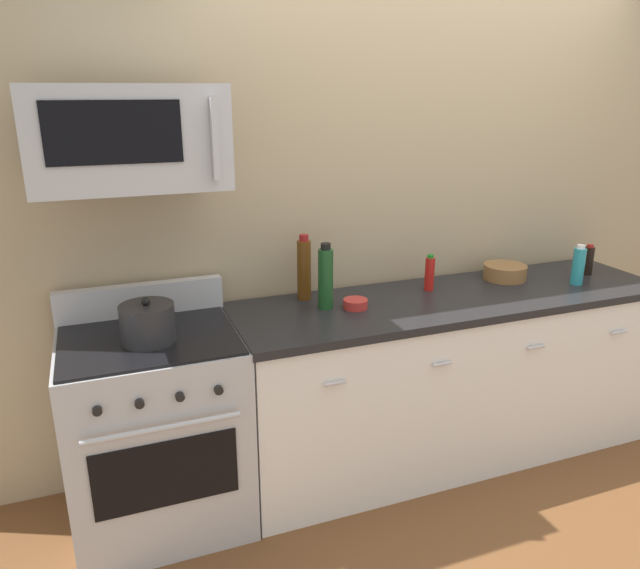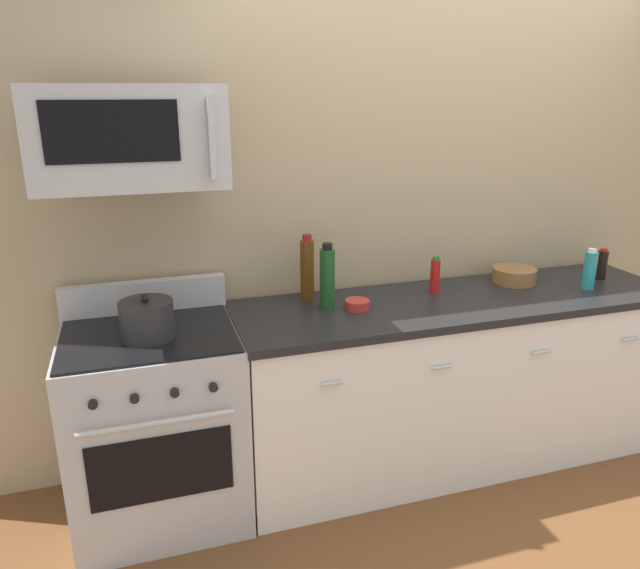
{
  "view_description": "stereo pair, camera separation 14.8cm",
  "coord_description": "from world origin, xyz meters",
  "px_view_note": "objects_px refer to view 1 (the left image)",
  "views": [
    {
      "loc": [
        -1.69,
        -2.47,
        1.93
      ],
      "look_at": [
        -0.77,
        -0.05,
        1.08
      ],
      "focal_mm": 33.68,
      "sensor_mm": 36.0,
      "label": 1
    },
    {
      "loc": [
        -1.55,
        -2.52,
        1.93
      ],
      "look_at": [
        -0.77,
        -0.05,
        1.08
      ],
      "focal_mm": 33.68,
      "sensor_mm": 36.0,
      "label": 2
    }
  ],
  "objects_px": {
    "bottle_dish_soap": "(578,266)",
    "bottle_hot_sauce_red": "(430,273)",
    "range_oven": "(157,429)",
    "bottle_soy_sauce_dark": "(588,260)",
    "stockpot": "(148,323)",
    "bottle_wine_amber": "(304,269)",
    "bowl_wooden_salad": "(505,271)",
    "microwave": "(128,137)",
    "bowl_red_small": "(355,303)",
    "bottle_wine_green": "(326,278)"
  },
  "relations": [
    {
      "from": "bottle_dish_soap",
      "to": "bottle_hot_sauce_red",
      "type": "bearing_deg",
      "value": 166.39
    },
    {
      "from": "range_oven",
      "to": "bottle_hot_sauce_red",
      "type": "bearing_deg",
      "value": 4.82
    },
    {
      "from": "bottle_soy_sauce_dark",
      "to": "stockpot",
      "type": "distance_m",
      "value": 2.44
    },
    {
      "from": "bottle_hot_sauce_red",
      "to": "bottle_wine_amber",
      "type": "bearing_deg",
      "value": 170.99
    },
    {
      "from": "range_oven",
      "to": "stockpot",
      "type": "bearing_deg",
      "value": -90.0
    },
    {
      "from": "bowl_wooden_salad",
      "to": "stockpot",
      "type": "xyz_separation_m",
      "value": [
        -1.94,
        -0.2,
        0.04
      ]
    },
    {
      "from": "bottle_wine_amber",
      "to": "bottle_soy_sauce_dark",
      "type": "distance_m",
      "value": 1.66
    },
    {
      "from": "microwave",
      "to": "bowl_red_small",
      "type": "bearing_deg",
      "value": -2.01
    },
    {
      "from": "range_oven",
      "to": "bowl_red_small",
      "type": "distance_m",
      "value": 1.08
    },
    {
      "from": "bottle_wine_amber",
      "to": "bottle_dish_soap",
      "type": "xyz_separation_m",
      "value": [
        1.46,
        -0.3,
        -0.05
      ]
    },
    {
      "from": "bottle_hot_sauce_red",
      "to": "bowl_red_small",
      "type": "relative_size",
      "value": 1.62
    },
    {
      "from": "bottle_hot_sauce_red",
      "to": "stockpot",
      "type": "height_order",
      "value": "stockpot"
    },
    {
      "from": "bottle_dish_soap",
      "to": "bottle_hot_sauce_red",
      "type": "xyz_separation_m",
      "value": [
        -0.8,
        0.19,
        -0.01
      ]
    },
    {
      "from": "bottle_dish_soap",
      "to": "bottle_soy_sauce_dark",
      "type": "distance_m",
      "value": 0.22
    },
    {
      "from": "stockpot",
      "to": "range_oven",
      "type": "bearing_deg",
      "value": 90.0
    },
    {
      "from": "bottle_wine_green",
      "to": "bottle_soy_sauce_dark",
      "type": "xyz_separation_m",
      "value": [
        1.6,
        -0.02,
        -0.07
      ]
    },
    {
      "from": "range_oven",
      "to": "bottle_soy_sauce_dark",
      "type": "bearing_deg",
      "value": 1.12
    },
    {
      "from": "bottle_soy_sauce_dark",
      "to": "stockpot",
      "type": "height_order",
      "value": "stockpot"
    },
    {
      "from": "range_oven",
      "to": "bowl_wooden_salad",
      "type": "bearing_deg",
      "value": 4.21
    },
    {
      "from": "bowl_wooden_salad",
      "to": "bowl_red_small",
      "type": "relative_size",
      "value": 1.97
    },
    {
      "from": "range_oven",
      "to": "bowl_wooden_salad",
      "type": "height_order",
      "value": "range_oven"
    },
    {
      "from": "bottle_wine_amber",
      "to": "bottle_hot_sauce_red",
      "type": "height_order",
      "value": "bottle_wine_amber"
    },
    {
      "from": "bowl_red_small",
      "to": "stockpot",
      "type": "distance_m",
      "value": 0.98
    },
    {
      "from": "bottle_wine_green",
      "to": "bowl_red_small",
      "type": "xyz_separation_m",
      "value": [
        0.13,
        -0.05,
        -0.13
      ]
    },
    {
      "from": "range_oven",
      "to": "bowl_red_small",
      "type": "height_order",
      "value": "range_oven"
    },
    {
      "from": "microwave",
      "to": "bowl_wooden_salad",
      "type": "xyz_separation_m",
      "value": [
        1.94,
        0.1,
        -0.79
      ]
    },
    {
      "from": "bottle_wine_green",
      "to": "stockpot",
      "type": "relative_size",
      "value": 1.43
    },
    {
      "from": "bottle_wine_green",
      "to": "bottle_soy_sauce_dark",
      "type": "distance_m",
      "value": 1.6
    },
    {
      "from": "range_oven",
      "to": "microwave",
      "type": "bearing_deg",
      "value": 89.71
    },
    {
      "from": "bottle_hot_sauce_red",
      "to": "stockpot",
      "type": "xyz_separation_m",
      "value": [
        -1.45,
        -0.18,
        -0.01
      ]
    },
    {
      "from": "range_oven",
      "to": "stockpot",
      "type": "xyz_separation_m",
      "value": [
        0.0,
        -0.05,
        0.53
      ]
    },
    {
      "from": "bottle_wine_green",
      "to": "stockpot",
      "type": "distance_m",
      "value": 0.85
    },
    {
      "from": "bottle_dish_soap",
      "to": "bottle_soy_sauce_dark",
      "type": "relative_size",
      "value": 1.25
    },
    {
      "from": "bottle_dish_soap",
      "to": "bowl_red_small",
      "type": "bearing_deg",
      "value": 176.29
    },
    {
      "from": "bottle_dish_soap",
      "to": "bottle_soy_sauce_dark",
      "type": "xyz_separation_m",
      "value": [
        0.19,
        0.12,
        -0.02
      ]
    },
    {
      "from": "bottle_wine_green",
      "to": "bowl_wooden_salad",
      "type": "relative_size",
      "value": 1.37
    },
    {
      "from": "microwave",
      "to": "bottle_soy_sauce_dark",
      "type": "distance_m",
      "value": 2.55
    },
    {
      "from": "bowl_wooden_salad",
      "to": "bottle_soy_sauce_dark",
      "type": "bearing_deg",
      "value": -10.91
    },
    {
      "from": "bottle_dish_soap",
      "to": "bottle_hot_sauce_red",
      "type": "height_order",
      "value": "bottle_dish_soap"
    },
    {
      "from": "microwave",
      "to": "bottle_hot_sauce_red",
      "type": "xyz_separation_m",
      "value": [
        1.45,
        0.08,
        -0.74
      ]
    },
    {
      "from": "bottle_wine_amber",
      "to": "bottle_soy_sauce_dark",
      "type": "bearing_deg",
      "value": -6.19
    },
    {
      "from": "microwave",
      "to": "bottle_wine_green",
      "type": "bearing_deg",
      "value": 1.31
    },
    {
      "from": "bottle_wine_amber",
      "to": "stockpot",
      "type": "xyz_separation_m",
      "value": [
        -0.79,
        -0.28,
        -0.07
      ]
    },
    {
      "from": "bottle_dish_soap",
      "to": "stockpot",
      "type": "height_order",
      "value": "bottle_dish_soap"
    },
    {
      "from": "bottle_wine_green",
      "to": "bottle_wine_amber",
      "type": "bearing_deg",
      "value": 107.66
    },
    {
      "from": "range_oven",
      "to": "bottle_dish_soap",
      "type": "bearing_deg",
      "value": -1.84
    },
    {
      "from": "bottle_hot_sauce_red",
      "to": "stockpot",
      "type": "relative_size",
      "value": 0.86
    },
    {
      "from": "bottle_wine_amber",
      "to": "bowl_wooden_salad",
      "type": "xyz_separation_m",
      "value": [
        1.16,
        -0.08,
        -0.11
      ]
    },
    {
      "from": "range_oven",
      "to": "bottle_hot_sauce_red",
      "type": "relative_size",
      "value": 5.54
    },
    {
      "from": "range_oven",
      "to": "bottle_wine_amber",
      "type": "relative_size",
      "value": 3.23
    }
  ]
}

